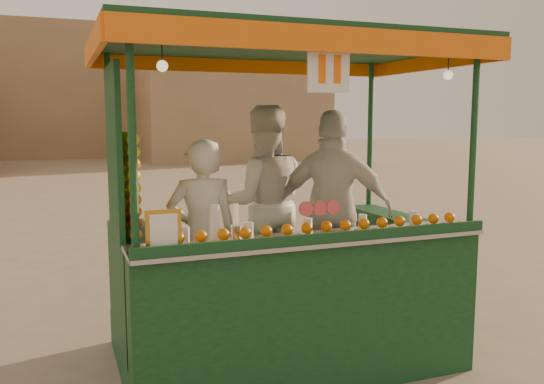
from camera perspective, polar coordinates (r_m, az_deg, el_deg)
name	(u,v)px	position (r m, az deg, el deg)	size (l,w,h in m)	color
ground	(248,373)	(4.92, -2.40, -17.82)	(90.00, 90.00, 0.00)	#705C50
building_right	(230,110)	(29.44, -4.29, 8.26)	(9.00, 6.00, 5.00)	#9F795A
building_center	(43,92)	(34.25, -22.12, 9.31)	(14.00, 7.00, 7.00)	#9F795A
juice_cart	(278,262)	(4.81, 0.64, -7.12)	(3.03, 1.97, 2.76)	black
vendor_left	(203,236)	(4.73, -7.02, -4.46)	(0.63, 0.44, 1.61)	silver
vendor_middle	(263,204)	(5.49, -0.94, -1.20)	(1.02, 0.85, 1.90)	silver
vendor_right	(334,210)	(5.27, 6.24, -1.86)	(1.17, 0.95, 1.86)	beige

